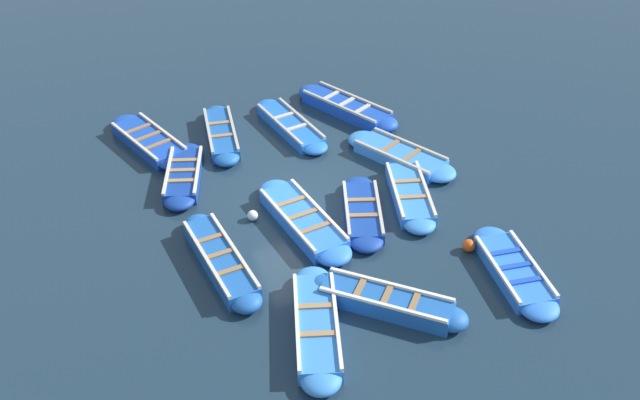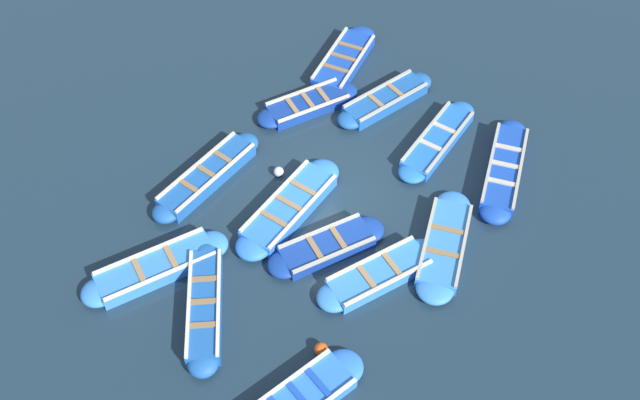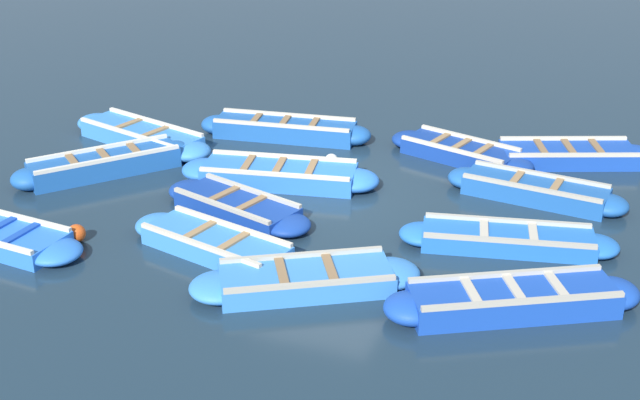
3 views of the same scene
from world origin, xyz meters
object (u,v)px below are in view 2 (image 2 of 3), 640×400
at_px(boat_alongside, 444,245).
at_px(boat_drifting, 308,105).
at_px(boat_mid_row, 379,274).
at_px(boat_centre, 205,306).
at_px(boat_stern_in, 327,247).
at_px(boat_bow_out, 437,141).
at_px(boat_far_corner, 156,268).
at_px(boat_near_quay, 207,176).
at_px(boat_broadside, 289,208).
at_px(buoy_orange_near, 321,349).
at_px(boat_inner_gap, 300,400).
at_px(boat_end_of_row, 504,170).
at_px(buoy_yellow_far, 279,172).
at_px(boat_tucked, 343,61).
at_px(boat_outer_right, 385,100).

xyz_separation_m(boat_alongside, boat_drifting, (6.08, -0.93, -0.00)).
xyz_separation_m(boat_mid_row, boat_centre, (2.17, 3.66, 0.04)).
xyz_separation_m(boat_mid_row, boat_stern_in, (1.48, 0.36, -0.01)).
bearing_deg(boat_bow_out, boat_stern_in, 96.35).
distance_m(boat_mid_row, boat_alongside, 1.90).
xyz_separation_m(boat_far_corner, boat_near_quay, (1.50, -2.73, 0.02)).
distance_m(boat_broadside, boat_bow_out, 4.78).
bearing_deg(buoy_orange_near, boat_near_quay, -12.34).
height_order(boat_inner_gap, boat_centre, boat_centre).
relative_size(boat_bow_out, boat_end_of_row, 0.99).
relative_size(boat_end_of_row, buoy_yellow_far, 13.57).
xyz_separation_m(boat_tucked, buoy_yellow_far, (-2.04, 4.45, -0.03)).
bearing_deg(buoy_orange_near, boat_alongside, -90.07).
xyz_separation_m(boat_inner_gap, boat_centre, (3.25, 0.08, 0.05)).
bearing_deg(boat_drifting, boat_stern_in, 142.77).
distance_m(boat_stern_in, boat_alongside, 2.95).
relative_size(boat_far_corner, boat_drifting, 1.16).
bearing_deg(boat_drifting, boat_near_quay, 93.29).
bearing_deg(buoy_yellow_far, boat_drifting, -59.55).
relative_size(boat_mid_row, buoy_yellow_far, 12.67).
bearing_deg(boat_inner_gap, buoy_yellow_far, -37.15).
xyz_separation_m(boat_far_corner, boat_bow_out, (-1.84, -8.30, -0.03)).
height_order(boat_bow_out, boat_near_quay, boat_near_quay).
bearing_deg(boat_broadside, boat_bow_out, -102.46).
relative_size(boat_broadside, boat_outer_right, 1.16).
bearing_deg(boat_centre, boat_far_corner, 6.81).
relative_size(boat_far_corner, boat_alongside, 1.09).
distance_m(boat_far_corner, buoy_orange_near, 4.59).
xyz_separation_m(boat_inner_gap, buoy_yellow_far, (5.28, -4.00, -0.02)).
distance_m(boat_near_quay, boat_tucked, 6.06).
bearing_deg(boat_outer_right, boat_near_quay, 77.93).
bearing_deg(boat_far_corner, boat_tucked, -74.68).
bearing_deg(boat_outer_right, boat_bow_out, 177.29).
xyz_separation_m(boat_outer_right, buoy_orange_near, (-4.64, 6.96, -0.02)).
xyz_separation_m(boat_centre, boat_end_of_row, (-2.14, -8.57, -0.01)).
height_order(boat_far_corner, boat_inner_gap, boat_far_corner).
xyz_separation_m(boat_near_quay, boat_drifting, (0.22, -3.89, -0.04)).
bearing_deg(boat_tucked, boat_drifting, 107.52).
distance_m(boat_broadside, buoy_orange_near, 4.17).
distance_m(boat_centre, buoy_yellow_far, 4.55).
bearing_deg(boat_inner_gap, boat_centre, 1.34).
bearing_deg(boat_outer_right, boat_inner_gap, 122.70).
bearing_deg(boat_near_quay, boat_alongside, -153.21).
xyz_separation_m(boat_near_quay, boat_outer_right, (-1.21, -5.68, -0.02)).
bearing_deg(boat_drifting, boat_alongside, 171.30).
bearing_deg(boat_far_corner, boat_near_quay, -61.18).
xyz_separation_m(boat_mid_row, boat_outer_right, (4.14, -4.54, 0.02)).
bearing_deg(boat_broadside, boat_drifting, -49.67).
bearing_deg(boat_tucked, buoy_orange_near, 132.82).
xyz_separation_m(boat_near_quay, boat_end_of_row, (-5.33, -6.04, -0.00)).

